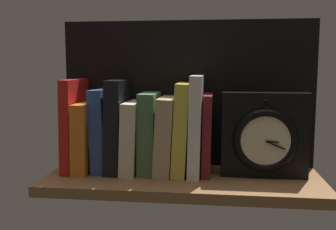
{
  "coord_description": "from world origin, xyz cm",
  "views": [
    {
      "loc": [
        7.94,
        -93.61,
        27.08
      ],
      "look_at": [
        -4.16,
        3.59,
        14.84
      ],
      "focal_mm": 41.5,
      "sensor_mm": 36.0,
      "label": 1
    }
  ],
  "objects_px": {
    "book_tan_shortstories": "(166,135)",
    "framed_clock": "(264,135)",
    "book_red_requiem": "(75,125)",
    "book_maroon_dawkins": "(207,134)",
    "book_blue_modern": "(103,130)",
    "book_white_catcher": "(196,125)",
    "book_green_romantic": "(149,133)",
    "book_orange_pandolfini": "(88,136)",
    "book_black_skeptic": "(118,126)",
    "book_yellow_seinlanguage": "(182,128)",
    "book_cream_twain": "(133,137)"
  },
  "relations": [
    {
      "from": "book_blue_modern",
      "to": "book_green_romantic",
      "type": "bearing_deg",
      "value": 0.0
    },
    {
      "from": "book_red_requiem",
      "to": "book_black_skeptic",
      "type": "height_order",
      "value": "same"
    },
    {
      "from": "book_orange_pandolfini",
      "to": "framed_clock",
      "type": "relative_size",
      "value": 0.85
    },
    {
      "from": "framed_clock",
      "to": "book_yellow_seinlanguage",
      "type": "bearing_deg",
      "value": 177.71
    },
    {
      "from": "book_red_requiem",
      "to": "book_white_catcher",
      "type": "bearing_deg",
      "value": 0.0
    },
    {
      "from": "book_blue_modern",
      "to": "book_black_skeptic",
      "type": "distance_m",
      "value": 0.04
    },
    {
      "from": "book_blue_modern",
      "to": "book_yellow_seinlanguage",
      "type": "xyz_separation_m",
      "value": [
        0.21,
        0.0,
        0.01
      ]
    },
    {
      "from": "book_orange_pandolfini",
      "to": "book_green_romantic",
      "type": "distance_m",
      "value": 0.17
    },
    {
      "from": "book_black_skeptic",
      "to": "book_cream_twain",
      "type": "distance_m",
      "value": 0.05
    },
    {
      "from": "book_orange_pandolfini",
      "to": "book_white_catcher",
      "type": "relative_size",
      "value": 0.71
    },
    {
      "from": "book_black_skeptic",
      "to": "book_green_romantic",
      "type": "relative_size",
      "value": 1.16
    },
    {
      "from": "book_black_skeptic",
      "to": "book_green_romantic",
      "type": "xyz_separation_m",
      "value": [
        0.08,
        0.0,
        -0.02
      ]
    },
    {
      "from": "framed_clock",
      "to": "book_green_romantic",
      "type": "bearing_deg",
      "value": 178.38
    },
    {
      "from": "book_red_requiem",
      "to": "book_maroon_dawkins",
      "type": "bearing_deg",
      "value": 0.0
    },
    {
      "from": "book_red_requiem",
      "to": "book_tan_shortstories",
      "type": "height_order",
      "value": "book_red_requiem"
    },
    {
      "from": "book_cream_twain",
      "to": "book_white_catcher",
      "type": "relative_size",
      "value": 0.73
    },
    {
      "from": "book_blue_modern",
      "to": "book_white_catcher",
      "type": "distance_m",
      "value": 0.24
    },
    {
      "from": "book_orange_pandolfini",
      "to": "book_maroon_dawkins",
      "type": "xyz_separation_m",
      "value": [
        0.31,
        0.0,
        0.01
      ]
    },
    {
      "from": "book_yellow_seinlanguage",
      "to": "book_white_catcher",
      "type": "bearing_deg",
      "value": 0.0
    },
    {
      "from": "framed_clock",
      "to": "book_red_requiem",
      "type": "bearing_deg",
      "value": 179.04
    },
    {
      "from": "book_orange_pandolfini",
      "to": "book_green_romantic",
      "type": "bearing_deg",
      "value": 0.0
    },
    {
      "from": "book_cream_twain",
      "to": "book_maroon_dawkins",
      "type": "xyz_separation_m",
      "value": [
        0.19,
        0.0,
        0.01
      ]
    },
    {
      "from": "book_red_requiem",
      "to": "book_yellow_seinlanguage",
      "type": "height_order",
      "value": "book_red_requiem"
    },
    {
      "from": "book_green_romantic",
      "to": "book_yellow_seinlanguage",
      "type": "height_order",
      "value": "book_yellow_seinlanguage"
    },
    {
      "from": "book_red_requiem",
      "to": "framed_clock",
      "type": "xyz_separation_m",
      "value": [
        0.49,
        -0.01,
        -0.02
      ]
    },
    {
      "from": "book_black_skeptic",
      "to": "book_green_romantic",
      "type": "height_order",
      "value": "book_black_skeptic"
    },
    {
      "from": "book_red_requiem",
      "to": "book_yellow_seinlanguage",
      "type": "xyz_separation_m",
      "value": [
        0.28,
        0.0,
        -0.0
      ]
    },
    {
      "from": "book_orange_pandolfini",
      "to": "book_green_romantic",
      "type": "relative_size",
      "value": 0.87
    },
    {
      "from": "book_green_romantic",
      "to": "framed_clock",
      "type": "bearing_deg",
      "value": -1.62
    },
    {
      "from": "book_blue_modern",
      "to": "book_maroon_dawkins",
      "type": "bearing_deg",
      "value": 0.0
    },
    {
      "from": "book_black_skeptic",
      "to": "book_tan_shortstories",
      "type": "height_order",
      "value": "book_black_skeptic"
    },
    {
      "from": "book_tan_shortstories",
      "to": "framed_clock",
      "type": "xyz_separation_m",
      "value": [
        0.24,
        -0.01,
        0.01
      ]
    },
    {
      "from": "book_maroon_dawkins",
      "to": "book_black_skeptic",
      "type": "bearing_deg",
      "value": 180.0
    },
    {
      "from": "book_orange_pandolfini",
      "to": "book_black_skeptic",
      "type": "xyz_separation_m",
      "value": [
        0.08,
        0.0,
        0.03
      ]
    },
    {
      "from": "book_orange_pandolfini",
      "to": "book_white_catcher",
      "type": "height_order",
      "value": "book_white_catcher"
    },
    {
      "from": "book_green_romantic",
      "to": "book_white_catcher",
      "type": "height_order",
      "value": "book_white_catcher"
    },
    {
      "from": "book_orange_pandolfini",
      "to": "book_tan_shortstories",
      "type": "relative_size",
      "value": 0.92
    },
    {
      "from": "book_white_catcher",
      "to": "book_maroon_dawkins",
      "type": "height_order",
      "value": "book_white_catcher"
    },
    {
      "from": "book_tan_shortstories",
      "to": "book_maroon_dawkins",
      "type": "relative_size",
      "value": 0.96
    },
    {
      "from": "book_blue_modern",
      "to": "book_yellow_seinlanguage",
      "type": "relative_size",
      "value": 0.93
    },
    {
      "from": "book_black_skeptic",
      "to": "book_yellow_seinlanguage",
      "type": "xyz_separation_m",
      "value": [
        0.17,
        0.0,
        -0.0
      ]
    },
    {
      "from": "book_tan_shortstories",
      "to": "book_yellow_seinlanguage",
      "type": "xyz_separation_m",
      "value": [
        0.04,
        0.0,
        0.02
      ]
    },
    {
      "from": "book_maroon_dawkins",
      "to": "book_white_catcher",
      "type": "bearing_deg",
      "value": 180.0
    },
    {
      "from": "book_blue_modern",
      "to": "book_tan_shortstories",
      "type": "relative_size",
      "value": 1.1
    },
    {
      "from": "book_green_romantic",
      "to": "book_white_catcher",
      "type": "xyz_separation_m",
      "value": [
        0.12,
        0.0,
        0.02
      ]
    },
    {
      "from": "book_blue_modern",
      "to": "book_tan_shortstories",
      "type": "distance_m",
      "value": 0.17
    },
    {
      "from": "book_green_romantic",
      "to": "book_maroon_dawkins",
      "type": "bearing_deg",
      "value": 0.0
    },
    {
      "from": "book_cream_twain",
      "to": "framed_clock",
      "type": "relative_size",
      "value": 0.87
    },
    {
      "from": "book_blue_modern",
      "to": "book_white_catcher",
      "type": "height_order",
      "value": "book_white_catcher"
    },
    {
      "from": "book_white_catcher",
      "to": "book_maroon_dawkins",
      "type": "relative_size",
      "value": 1.24
    }
  ]
}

